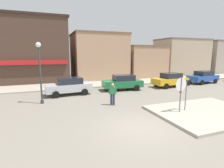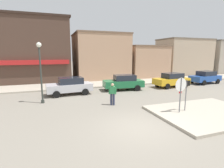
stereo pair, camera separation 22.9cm
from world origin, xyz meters
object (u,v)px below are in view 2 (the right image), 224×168
at_px(stop_sign, 181,90).
at_px(one_way_sign, 186,92).
at_px(lamp_post, 40,64).
at_px(parked_car_second, 124,82).
at_px(parked_car_third, 172,80).
at_px(parked_car_nearest, 70,86).
at_px(parked_car_fourth, 205,77).
at_px(pedestrian_crossing_near, 112,93).

height_order(stop_sign, one_way_sign, stop_sign).
height_order(stop_sign, lamp_post, lamp_post).
distance_m(parked_car_second, parked_car_third, 5.71).
height_order(lamp_post, parked_car_third, lamp_post).
relative_size(parked_car_nearest, parked_car_fourth, 0.99).
relative_size(stop_sign, parked_car_fourth, 0.55).
relative_size(one_way_sign, parked_car_second, 0.50).
xyz_separation_m(stop_sign, parked_car_nearest, (-5.71, 7.71, -0.71)).
bearing_deg(lamp_post, pedestrian_crossing_near, -25.22).
relative_size(parked_car_nearest, parked_car_third, 1.00).
distance_m(stop_sign, parked_car_fourth, 13.60).
bearing_deg(parked_car_second, parked_car_third, -2.91).
height_order(parked_car_fourth, pedestrian_crossing_near, pedestrian_crossing_near).
bearing_deg(parked_car_third, stop_sign, -125.29).
relative_size(parked_car_second, parked_car_fourth, 1.00).
bearing_deg(lamp_post, stop_sign, -34.65).
bearing_deg(pedestrian_crossing_near, parked_car_fourth, 19.24).
bearing_deg(stop_sign, parked_car_nearest, 126.51).
distance_m(stop_sign, pedestrian_crossing_near, 4.59).
bearing_deg(parked_car_second, lamp_post, -162.61).
distance_m(stop_sign, parked_car_second, 7.94).
xyz_separation_m(one_way_sign, lamp_post, (-8.54, 5.35, 1.63)).
xyz_separation_m(parked_car_nearest, parked_car_third, (11.10, -0.09, 0.00)).
height_order(lamp_post, parked_car_fourth, lamp_post).
bearing_deg(parked_car_nearest, parked_car_fourth, 1.53).
xyz_separation_m(stop_sign, parked_car_fourth, (10.86, 8.15, -0.71)).
relative_size(parked_car_fourth, pedestrian_crossing_near, 2.58).
distance_m(one_way_sign, parked_car_third, 8.89).
bearing_deg(stop_sign, parked_car_fourth, 36.89).
bearing_deg(pedestrian_crossing_near, parked_car_second, 58.35).
xyz_separation_m(parked_car_second, pedestrian_crossing_near, (-2.87, -4.65, 0.06)).
bearing_deg(lamp_post, parked_car_nearest, 44.23).
bearing_deg(parked_car_fourth, pedestrian_crossing_near, -160.76).
height_order(stop_sign, parked_car_third, stop_sign).
xyz_separation_m(parked_car_nearest, pedestrian_crossing_near, (2.53, -4.46, 0.06)).
bearing_deg(pedestrian_crossing_near, lamp_post, 154.78).
bearing_deg(one_way_sign, lamp_post, 147.94).
bearing_deg(parked_car_fourth, parked_car_third, -174.41).
xyz_separation_m(lamp_post, parked_car_fourth, (18.83, 2.64, -2.15)).
relative_size(one_way_sign, parked_car_third, 0.51).
distance_m(one_way_sign, parked_car_second, 7.81).
relative_size(one_way_sign, parked_car_nearest, 0.51).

